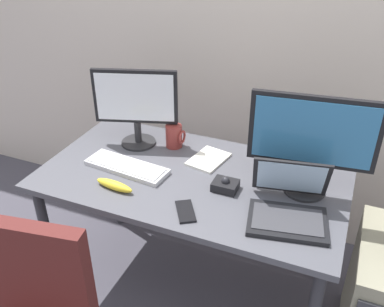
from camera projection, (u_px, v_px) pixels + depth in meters
ground_plane at (192, 285)px, 2.35m from camera, size 8.00×8.00×0.00m
desk at (192, 190)px, 2.02m from camera, size 1.41×0.76×0.73m
monitor_main at (312, 138)px, 1.73m from camera, size 0.52×0.18×0.45m
monitor_side at (136, 103)px, 2.12m from camera, size 0.41×0.18×0.41m
keyboard at (127, 167)px, 2.02m from camera, size 0.42×0.18×0.03m
laptop at (289, 205)px, 1.70m from camera, size 0.36×0.37×0.22m
trackball_mouse at (225, 185)px, 1.87m from camera, size 0.11×0.09×0.07m
coffee_mug at (174, 136)px, 2.18m from camera, size 0.09×0.08×0.12m
paper_notepad at (208, 159)px, 2.09m from camera, size 0.18×0.23×0.01m
cell_phone at (185, 211)px, 1.74m from camera, size 0.13×0.16×0.01m
banana at (114, 185)px, 1.87m from camera, size 0.19×0.06×0.04m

